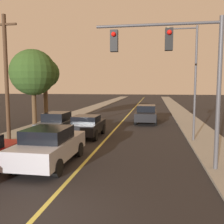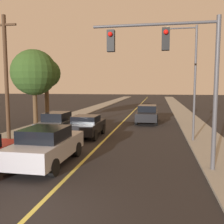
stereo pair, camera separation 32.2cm
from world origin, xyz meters
name	(u,v)px [view 1 (the left image)]	position (x,y,z in m)	size (l,w,h in m)	color
ground_plane	(32,221)	(0.00, 0.00, 0.00)	(200.00, 200.00, 0.00)	black
road_surface	(135,107)	(0.00, 36.00, 0.01)	(10.67, 80.00, 0.01)	black
sidewalk_left	(97,106)	(-6.58, 36.00, 0.06)	(2.50, 80.00, 0.12)	gray
sidewalk_right	(175,107)	(6.58, 36.00, 0.06)	(2.50, 80.00, 0.12)	gray
car_near_lane_front	(50,146)	(-1.49, 4.58, 0.88)	(2.11, 4.68, 1.72)	#A5A8B2
car_near_lane_second	(87,126)	(-1.49, 10.93, 0.80)	(2.04, 3.98, 1.51)	black
car_outer_lane_second	(58,123)	(-3.84, 11.39, 0.83)	(1.88, 4.53, 1.65)	#474C51
car_far_oncoming	(146,114)	(2.40, 18.60, 0.87)	(2.07, 5.20, 1.69)	black
traffic_signal_mast	(178,61)	(4.08, 4.88, 4.58)	(5.16, 0.42, 6.22)	#47474C
streetlamp_right	(188,68)	(5.22, 10.57, 4.73)	(1.99, 0.36, 7.16)	#47474C
utility_pole_left	(6,76)	(-5.93, 8.44, 4.17)	(1.60, 0.24, 7.78)	#422D1E
tree_left_near	(33,73)	(-7.43, 14.87, 4.74)	(4.04, 4.04, 6.66)	#4C3823
tree_left_far	(45,74)	(-7.08, 16.54, 4.69)	(2.72, 2.72, 6.01)	#4C3823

